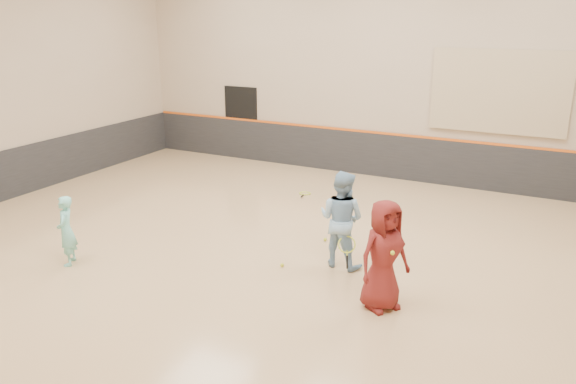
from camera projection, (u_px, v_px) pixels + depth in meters
The scene contains 14 objects.
room at pixel (282, 216), 10.14m from camera, with size 15.04×12.04×6.22m.
wainscot_back at pixel (383, 156), 15.27m from camera, with size 14.90×0.04×1.20m, color #232326.
wainscot_left at pixel (5, 175), 13.42m from camera, with size 0.04×11.90×1.20m, color #232326.
accent_stripe at pixel (384, 133), 15.07m from camera, with size 14.90×0.03×0.06m, color #D85914.
acoustic_panel at pixel (499, 92), 13.46m from camera, with size 3.20×0.08×2.00m, color tan.
doorway at pixel (241, 123), 17.06m from camera, with size 1.10×0.05×2.20m, color black.
girl at pixel (66, 231), 9.94m from camera, with size 0.47×0.31×1.28m, color #7DD9CD.
instructor at pixel (341, 219), 9.83m from camera, with size 0.85×0.66×1.75m, color #8AB5D6.
young_man at pixel (384, 255), 8.39m from camera, with size 0.85×0.55×1.73m, color maroon.
held_racket at pixel (347, 244), 9.62m from camera, with size 0.36×0.36×0.62m, color #CADD30, non-canonical shape.
spare_racket at pixel (305, 192), 13.99m from camera, with size 0.65×0.65×0.08m, color #BCE031, non-canonical shape.
ball_under_racket at pixel (282, 265), 10.00m from camera, with size 0.07×0.07×0.07m, color gold.
ball_in_hand at pixel (393, 253), 8.08m from camera, with size 0.07×0.07×0.07m, color yellow.
ball_beside_spare at pixel (325, 239), 11.12m from camera, with size 0.07×0.07×0.07m, color #CDDD33.
Camera 1 is at (4.41, -8.43, 4.35)m, focal length 35.00 mm.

